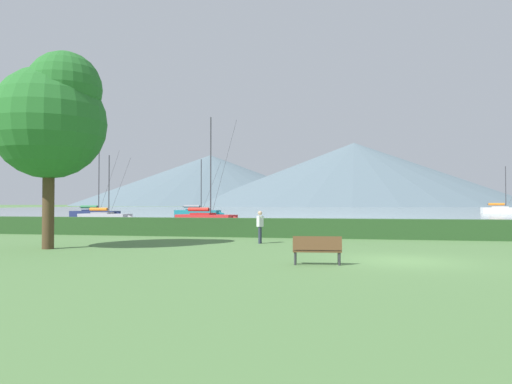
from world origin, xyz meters
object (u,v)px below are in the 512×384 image
Objects in this scene: sailboat_slip_5 at (96,214)px; sailboat_slip_7 at (106,217)px; sailboat_slip_0 at (207,218)px; park_tree at (52,116)px; sailboat_slip_1 at (503,210)px; sailboat_slip_3 at (198,213)px; person_standing_walker at (260,224)px; park_bench_near_path at (317,249)px.

sailboat_slip_7 is at bearing -54.06° from sailboat_slip_5.
sailboat_slip_0 reaches higher than park_tree.
sailboat_slip_1 is at bearing 64.08° from park_tree.
sailboat_slip_3 is 47.66m from person_standing_walker.
sailboat_slip_5 is 13.18m from sailboat_slip_7.
sailboat_slip_1 is 86.47m from person_standing_walker.
sailboat_slip_1 is 5.64× the size of person_standing_walker.
sailboat_slip_5 reaches higher than park_tree.
park_bench_near_path is 0.19× the size of park_tree.
park_bench_near_path is (33.02, -43.50, -0.08)m from sailboat_slip_5.
sailboat_slip_3 is at bearing 83.65° from sailboat_slip_7.
sailboat_slip_5 is at bearing 129.53° from sailboat_slip_7.
sailboat_slip_5 is 5.75× the size of park_bench_near_path.
person_standing_walker is (9.51, -21.24, 0.39)m from sailboat_slip_0.
park_tree reaches higher than sailboat_slip_3.
sailboat_slip_1 is at bearing 65.55° from park_bench_near_path.
sailboat_slip_5 is at bearing -139.04° from sailboat_slip_3.
person_standing_walker is (-3.55, 8.10, 0.44)m from park_bench_near_path.
park_bench_near_path is (13.05, -29.34, -0.05)m from sailboat_slip_0.
sailboat_slip_1 reaches higher than sailboat_slip_7.
person_standing_walker is 11.00m from park_tree.
park_tree is (-41.26, -84.88, 5.24)m from sailboat_slip_1.
sailboat_slip_0 is 6.30× the size of person_standing_walker.
sailboat_slip_1 reaches higher than sailboat_slip_3.
sailboat_slip_1 is 62.20m from sailboat_slip_3.
sailboat_slip_1 is 1.06× the size of park_tree.
sailboat_slip_0 is 24.48m from sailboat_slip_5.
person_standing_walker is 0.19× the size of park_tree.
sailboat_slip_3 is at bearing 112.08° from person_standing_walker.
sailboat_slip_0 is 1.12× the size of sailboat_slip_1.
sailboat_slip_0 is 26.65m from park_tree.
sailboat_slip_7 is (-4.00, -19.59, -0.08)m from sailboat_slip_3.
person_standing_walker is (18.03, -44.11, 0.36)m from sailboat_slip_3.
park_tree is at bearing -60.91° from sailboat_slip_5.
park_tree is (20.95, -40.25, 5.34)m from sailboat_slip_5.
sailboat_slip_5 is at bearing 156.56° from sailboat_slip_0.
sailboat_slip_7 is 32.78m from park_tree.
person_standing_walker is at bearing -109.13° from sailboat_slip_1.
sailboat_slip_0 is 23.27m from person_standing_walker.
sailboat_slip_5 is at bearing 129.62° from person_standing_walker.
sailboat_slip_7 is 41.45m from park_bench_near_path.
sailboat_slip_0 is 1.23× the size of sailboat_slip_3.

